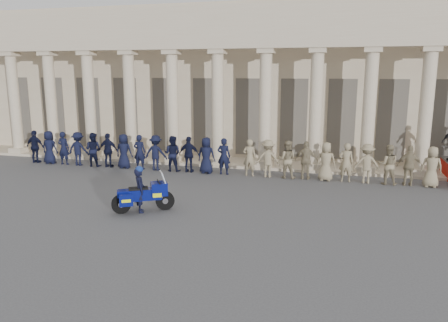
% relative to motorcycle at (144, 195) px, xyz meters
% --- Properties ---
extents(ground, '(90.00, 90.00, 0.00)m').
position_rel_motorcycle_xyz_m(ground, '(1.78, 0.46, -0.65)').
color(ground, '#47474A').
rests_on(ground, ground).
extents(building, '(40.00, 12.50, 9.00)m').
position_rel_motorcycle_xyz_m(building, '(1.78, 15.20, 3.88)').
color(building, '#C0AD90').
rests_on(building, ground).
extents(officer_rank, '(21.84, 0.71, 1.87)m').
position_rel_motorcycle_xyz_m(officer_rank, '(0.67, 6.60, 0.29)').
color(officer_rank, black).
rests_on(officer_rank, ground).
extents(motorcycle, '(2.08, 1.55, 1.50)m').
position_rel_motorcycle_xyz_m(motorcycle, '(0.00, 0.00, 0.00)').
color(motorcycle, black).
rests_on(motorcycle, ground).
extents(rider, '(0.65, 0.73, 1.76)m').
position_rel_motorcycle_xyz_m(rider, '(-0.11, -0.07, 0.23)').
color(rider, black).
rests_on(rider, ground).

